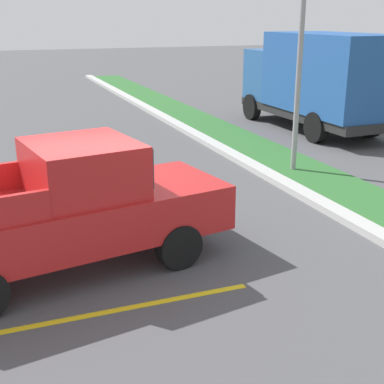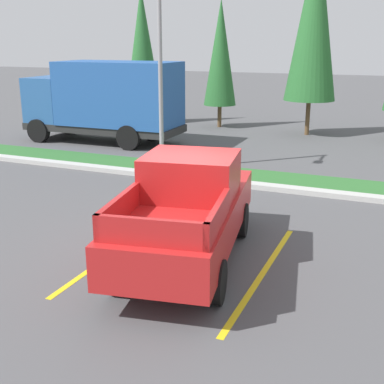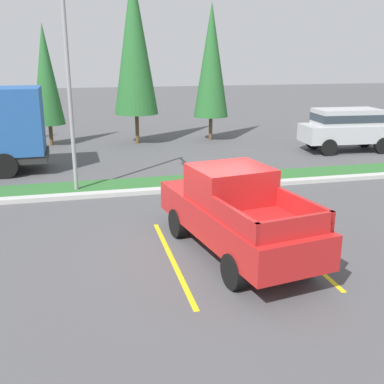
# 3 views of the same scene
# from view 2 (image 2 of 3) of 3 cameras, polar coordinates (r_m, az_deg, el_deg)

# --- Properties ---
(ground_plane) EXTENTS (120.00, 120.00, 0.00)m
(ground_plane) POSITION_cam_2_polar(r_m,az_deg,el_deg) (10.84, -1.27, -6.23)
(ground_plane) COLOR #4C4C4F
(parking_line_near) EXTENTS (0.12, 4.80, 0.01)m
(parking_line_near) POSITION_cam_2_polar(r_m,az_deg,el_deg) (10.89, -8.06, -6.27)
(parking_line_near) COLOR yellow
(parking_line_near) RESTS_ON ground
(parking_line_far) EXTENTS (0.12, 4.80, 0.01)m
(parking_line_far) POSITION_cam_2_polar(r_m,az_deg,el_deg) (9.78, 7.97, -9.03)
(parking_line_far) COLOR yellow
(parking_line_far) RESTS_ON ground
(curb_strip) EXTENTS (56.00, 0.40, 0.15)m
(curb_strip) POSITION_cam_2_polar(r_m,az_deg,el_deg) (15.26, 6.41, 0.81)
(curb_strip) COLOR #B2B2AD
(curb_strip) RESTS_ON ground
(grass_median) EXTENTS (56.00, 1.80, 0.06)m
(grass_median) POSITION_cam_2_polar(r_m,az_deg,el_deg) (16.29, 7.52, 1.63)
(grass_median) COLOR #2D662D
(grass_median) RESTS_ON ground
(pickup_truck_main) EXTENTS (2.77, 5.47, 2.10)m
(pickup_truck_main) POSITION_cam_2_polar(r_m,az_deg,el_deg) (9.89, -0.45, -2.05)
(pickup_truck_main) COLOR black
(pickup_truck_main) RESTS_ON ground
(cargo_truck_distant) EXTENTS (6.84, 2.59, 3.40)m
(cargo_truck_distant) POSITION_cam_2_polar(r_m,az_deg,el_deg) (22.08, -9.71, 10.27)
(cargo_truck_distant) COLOR black
(cargo_truck_distant) RESTS_ON ground
(street_light) EXTENTS (0.24, 1.49, 7.34)m
(street_light) POSITION_cam_2_polar(r_m,az_deg,el_deg) (16.61, -3.88, 16.66)
(street_light) COLOR gray
(street_light) RESTS_ON ground
(cypress_tree_leftmost) EXTENTS (1.78, 1.78, 6.84)m
(cypress_tree_leftmost) POSITION_cam_2_polar(r_m,az_deg,el_deg) (26.99, -5.62, 16.19)
(cypress_tree_leftmost) COLOR brown
(cypress_tree_leftmost) RESTS_ON ground
(cypress_tree_left_inner) EXTENTS (1.61, 1.61, 6.19)m
(cypress_tree_left_inner) POSITION_cam_2_polar(r_m,az_deg,el_deg) (25.72, 3.23, 15.36)
(cypress_tree_left_inner) COLOR brown
(cypress_tree_left_inner) RESTS_ON ground
(cypress_tree_center) EXTENTS (2.31, 2.31, 8.88)m
(cypress_tree_center) POSITION_cam_2_polar(r_m,az_deg,el_deg) (24.07, 13.60, 18.65)
(cypress_tree_center) COLOR brown
(cypress_tree_center) RESTS_ON ground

